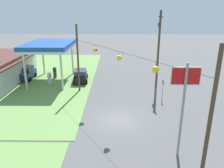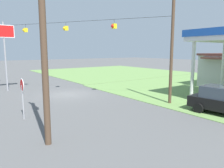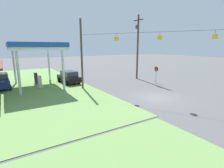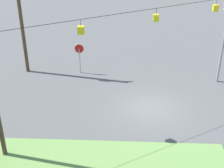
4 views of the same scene
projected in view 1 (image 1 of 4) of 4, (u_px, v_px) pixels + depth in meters
name	position (u px, v px, depth m)	size (l,w,h in m)	color
ground_plane	(118.00, 120.00, 21.27)	(160.00, 160.00, 0.00)	#565656
grass_verge_station_corner	(7.00, 77.00, 34.94)	(36.00, 28.00, 0.04)	#6B934C
gas_station_canopy	(50.00, 46.00, 31.30)	(9.18, 6.22, 5.76)	silver
fuel_pump_near	(50.00, 79.00, 31.31)	(0.71, 0.56, 1.66)	gray
fuel_pump_far	(55.00, 73.00, 34.13)	(0.71, 0.56, 1.66)	gray
car_at_pumps_front	(80.00, 75.00, 32.51)	(4.71, 2.44, 1.82)	black
car_at_pumps_rear	(26.00, 73.00, 33.54)	(4.13, 2.17, 1.97)	navy
stop_sign_roadside	(163.00, 84.00, 25.75)	(0.80, 0.08, 2.50)	#99999E
stop_sign_overhead	(184.00, 92.00, 14.55)	(0.22, 1.99, 6.96)	gray
utility_pole_main	(159.00, 46.00, 28.71)	(2.20, 0.44, 10.16)	#4C3828
signal_span_gantry	(119.00, 74.00, 19.80)	(16.23, 10.24, 8.56)	#4C3828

